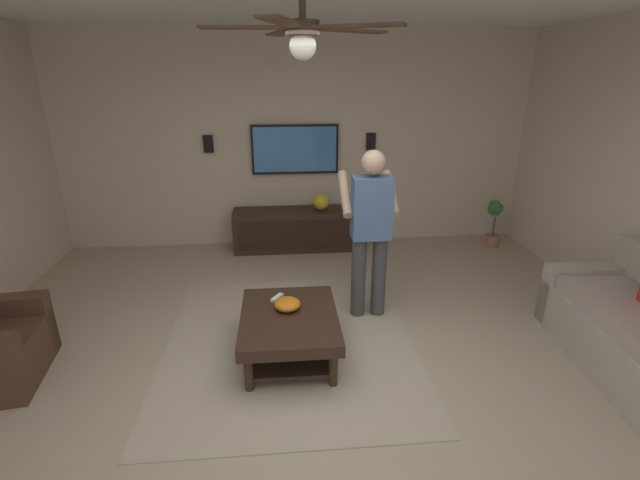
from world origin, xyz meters
name	(u,v)px	position (x,y,z in m)	size (l,w,h in m)	color
ground_plane	(318,386)	(0.00, 0.00, 0.00)	(7.63, 7.63, 0.00)	tan
wall_back_tv	(297,141)	(3.23, 0.00, 1.41)	(0.10, 6.43, 2.82)	#C6B299
area_rug	(290,342)	(0.61, 0.20, 0.01)	(2.50, 2.19, 0.01)	tan
coffee_table	(289,326)	(0.41, 0.20, 0.30)	(1.00, 0.80, 0.40)	#332116
media_console	(297,229)	(2.90, 0.03, 0.28)	(0.45, 1.70, 0.55)	#332116
tv	(295,149)	(3.14, 0.03, 1.32)	(0.05, 1.15, 0.65)	black
person_standing	(370,226)	(1.06, -0.59, 0.93)	(0.53, 0.53, 1.64)	#3F3F3F
potted_plant_short	(494,216)	(2.75, -2.66, 0.43)	(0.30, 0.22, 0.68)	#9E6B4C
bowl	(287,304)	(0.50, 0.21, 0.45)	(0.22, 0.22, 0.10)	orange
remote_white	(277,298)	(0.70, 0.30, 0.41)	(0.15, 0.04, 0.02)	white
vase_round	(321,202)	(2.88, -0.30, 0.66)	(0.22, 0.22, 0.22)	gold
wall_speaker_left	(371,141)	(3.15, -0.99, 1.41)	(0.06, 0.12, 0.22)	black
wall_speaker_right	(208,144)	(3.15, 1.16, 1.40)	(0.06, 0.12, 0.22)	black
ceiling_fan	(303,33)	(0.04, 0.08, 2.49)	(1.18, 1.17, 0.46)	#4C3828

